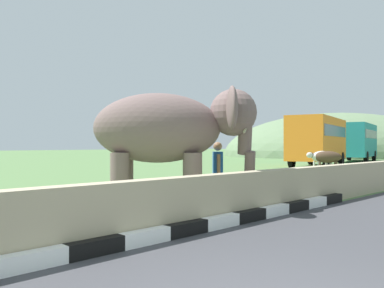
{
  "coord_description": "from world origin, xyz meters",
  "views": [
    {
      "loc": [
        -2.94,
        -1.73,
        1.58
      ],
      "look_at": [
        3.98,
        5.24,
        1.6
      ],
      "focal_mm": 37.64,
      "sensor_mm": 36.0,
      "label": 1
    }
  ],
  "objects_px": {
    "bus_orange": "(318,138)",
    "bus_teal": "(357,139)",
    "person_handler": "(218,170)",
    "cow_near": "(327,157)",
    "elephant": "(172,130)",
    "cow_mid": "(322,157)"
  },
  "relations": [
    {
      "from": "bus_orange",
      "to": "elephant",
      "type": "bearing_deg",
      "value": -161.32
    },
    {
      "from": "bus_orange",
      "to": "cow_near",
      "type": "height_order",
      "value": "bus_orange"
    },
    {
      "from": "elephant",
      "to": "person_handler",
      "type": "height_order",
      "value": "elephant"
    },
    {
      "from": "elephant",
      "to": "cow_mid",
      "type": "bearing_deg",
      "value": 14.02
    },
    {
      "from": "person_handler",
      "to": "bus_orange",
      "type": "distance_m",
      "value": 20.4
    },
    {
      "from": "elephant",
      "to": "cow_near",
      "type": "bearing_deg",
      "value": 12.84
    },
    {
      "from": "bus_orange",
      "to": "bus_teal",
      "type": "distance_m",
      "value": 10.63
    },
    {
      "from": "bus_orange",
      "to": "person_handler",
      "type": "bearing_deg",
      "value": -159.27
    },
    {
      "from": "bus_orange",
      "to": "bus_teal",
      "type": "relative_size",
      "value": 1.02
    },
    {
      "from": "person_handler",
      "to": "bus_teal",
      "type": "relative_size",
      "value": 0.2
    },
    {
      "from": "cow_near",
      "to": "cow_mid",
      "type": "xyz_separation_m",
      "value": [
        0.12,
        0.35,
        0.0
      ]
    },
    {
      "from": "bus_orange",
      "to": "cow_near",
      "type": "relative_size",
      "value": 4.89
    },
    {
      "from": "elephant",
      "to": "bus_teal",
      "type": "height_order",
      "value": "bus_teal"
    },
    {
      "from": "elephant",
      "to": "cow_near",
      "type": "relative_size",
      "value": 2.21
    },
    {
      "from": "elephant",
      "to": "cow_near",
      "type": "distance_m",
      "value": 15.05
    },
    {
      "from": "cow_near",
      "to": "person_handler",
      "type": "bearing_deg",
      "value": -164.62
    },
    {
      "from": "bus_orange",
      "to": "cow_mid",
      "type": "xyz_separation_m",
      "value": [
        -5.6,
        -3.2,
        -1.21
      ]
    },
    {
      "from": "bus_orange",
      "to": "bus_teal",
      "type": "bearing_deg",
      "value": 8.64
    },
    {
      "from": "bus_orange",
      "to": "cow_mid",
      "type": "bearing_deg",
      "value": -150.28
    },
    {
      "from": "person_handler",
      "to": "cow_near",
      "type": "relative_size",
      "value": 0.95
    },
    {
      "from": "elephant",
      "to": "bus_teal",
      "type": "bearing_deg",
      "value": 15.36
    },
    {
      "from": "person_handler",
      "to": "cow_mid",
      "type": "height_order",
      "value": "person_handler"
    }
  ]
}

